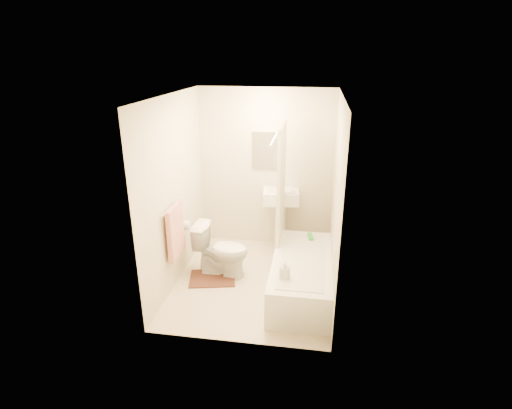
% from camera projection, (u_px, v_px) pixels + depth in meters
% --- Properties ---
extents(floor, '(2.40, 2.40, 0.00)m').
position_uv_depth(floor, '(253.00, 281.00, 5.31)').
color(floor, beige).
rests_on(floor, ground).
extents(ceiling, '(2.40, 2.40, 0.00)m').
position_uv_depth(ceiling, '(253.00, 95.00, 4.45)').
color(ceiling, white).
rests_on(ceiling, ground).
extents(wall_back, '(2.00, 0.02, 2.40)m').
position_uv_depth(wall_back, '(266.00, 170.00, 5.99)').
color(wall_back, beige).
rests_on(wall_back, ground).
extents(wall_left, '(0.02, 2.40, 2.40)m').
position_uv_depth(wall_left, '(175.00, 192.00, 5.02)').
color(wall_left, beige).
rests_on(wall_left, ground).
extents(wall_right, '(0.02, 2.40, 2.40)m').
position_uv_depth(wall_right, '(336.00, 201.00, 4.74)').
color(wall_right, beige).
rests_on(wall_right, ground).
extents(mirror, '(0.40, 0.03, 0.55)m').
position_uv_depth(mirror, '(266.00, 150.00, 5.86)').
color(mirror, white).
rests_on(mirror, wall_back).
extents(curtain_rod, '(0.03, 1.70, 0.03)m').
position_uv_depth(curtain_rod, '(279.00, 130.00, 4.64)').
color(curtain_rod, silver).
rests_on(curtain_rod, wall_back).
extents(shower_curtain, '(0.04, 0.80, 1.55)m').
position_uv_depth(shower_curtain, '(281.00, 184.00, 5.29)').
color(shower_curtain, silver).
rests_on(shower_curtain, curtain_rod).
extents(towel_bar, '(0.02, 0.60, 0.02)m').
position_uv_depth(towel_bar, '(171.00, 207.00, 4.82)').
color(towel_bar, silver).
rests_on(towel_bar, wall_left).
extents(towel, '(0.06, 0.45, 0.66)m').
position_uv_depth(towel, '(176.00, 231.00, 4.93)').
color(towel, '#CC7266').
rests_on(towel, towel_bar).
extents(toilet_paper, '(0.11, 0.12, 0.12)m').
position_uv_depth(toilet_paper, '(186.00, 225.00, 5.30)').
color(toilet_paper, white).
rests_on(toilet_paper, wall_left).
extents(toilet, '(0.75, 0.45, 0.72)m').
position_uv_depth(toilet, '(222.00, 250.00, 5.36)').
color(toilet, white).
rests_on(toilet, floor).
extents(sink, '(0.57, 0.48, 1.03)m').
position_uv_depth(sink, '(280.00, 216.00, 6.07)').
color(sink, white).
rests_on(sink, floor).
extents(bathtub, '(0.72, 1.65, 0.46)m').
position_uv_depth(bathtub, '(301.00, 276.00, 5.00)').
color(bathtub, white).
rests_on(bathtub, floor).
extents(bath_mat, '(0.68, 0.57, 0.02)m').
position_uv_depth(bath_mat, '(212.00, 278.00, 5.36)').
color(bath_mat, '#533124').
rests_on(bath_mat, floor).
extents(soap_bottle, '(0.12, 0.12, 0.21)m').
position_uv_depth(soap_bottle, '(285.00, 270.00, 4.47)').
color(soap_bottle, white).
rests_on(soap_bottle, bathtub).
extents(scrub_brush, '(0.09, 0.21, 0.04)m').
position_uv_depth(scrub_brush, '(310.00, 237.00, 5.46)').
color(scrub_brush, green).
rests_on(scrub_brush, bathtub).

